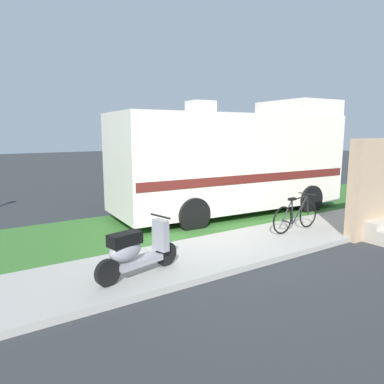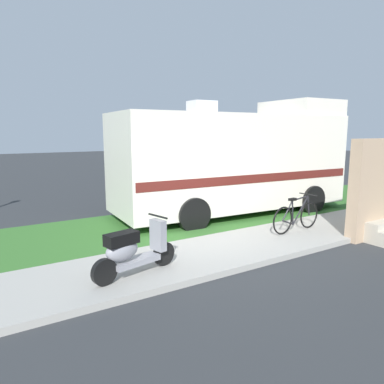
{
  "view_description": "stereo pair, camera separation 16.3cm",
  "coord_description": "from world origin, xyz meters",
  "px_view_note": "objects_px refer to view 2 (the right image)",
  "views": [
    {
      "loc": [
        -4.59,
        -6.88,
        2.56
      ],
      "look_at": [
        0.14,
        0.3,
        1.1
      ],
      "focal_mm": 33.39,
      "sensor_mm": 36.0,
      "label": 1
    },
    {
      "loc": [
        -4.45,
        -6.97,
        2.56
      ],
      "look_at": [
        0.14,
        0.3,
        1.1
      ],
      "focal_mm": 33.39,
      "sensor_mm": 36.0,
      "label": 2
    }
  ],
  "objects_px": {
    "scooter": "(133,250)",
    "pickup_truck_near": "(255,165)",
    "bicycle": "(296,216)",
    "bottle_green": "(352,212)",
    "motorhome_rv": "(235,160)"
  },
  "relations": [
    {
      "from": "motorhome_rv",
      "to": "scooter",
      "type": "distance_m",
      "value": 5.79
    },
    {
      "from": "motorhome_rv",
      "to": "pickup_truck_near",
      "type": "bearing_deg",
      "value": 42.38
    },
    {
      "from": "motorhome_rv",
      "to": "scooter",
      "type": "bearing_deg",
      "value": -146.59
    },
    {
      "from": "bicycle",
      "to": "bottle_green",
      "type": "xyz_separation_m",
      "value": [
        2.67,
        0.25,
        -0.27
      ]
    },
    {
      "from": "motorhome_rv",
      "to": "bicycle",
      "type": "distance_m",
      "value": 2.95
    },
    {
      "from": "pickup_truck_near",
      "to": "bottle_green",
      "type": "relative_size",
      "value": 21.73
    },
    {
      "from": "scooter",
      "to": "pickup_truck_near",
      "type": "height_order",
      "value": "pickup_truck_near"
    },
    {
      "from": "motorhome_rv",
      "to": "bicycle",
      "type": "bearing_deg",
      "value": -94.69
    },
    {
      "from": "bicycle",
      "to": "pickup_truck_near",
      "type": "bearing_deg",
      "value": 54.59
    },
    {
      "from": "scooter",
      "to": "pickup_truck_near",
      "type": "distance_m",
      "value": 12.17
    },
    {
      "from": "motorhome_rv",
      "to": "pickup_truck_near",
      "type": "relative_size",
      "value": 1.31
    },
    {
      "from": "bicycle",
      "to": "bottle_green",
      "type": "bearing_deg",
      "value": 5.27
    },
    {
      "from": "bicycle",
      "to": "bottle_green",
      "type": "relative_size",
      "value": 6.49
    },
    {
      "from": "motorhome_rv",
      "to": "scooter",
      "type": "xyz_separation_m",
      "value": [
        -4.74,
        -3.13,
        -1.12
      ]
    },
    {
      "from": "pickup_truck_near",
      "to": "bottle_green",
      "type": "bearing_deg",
      "value": -109.06
    }
  ]
}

